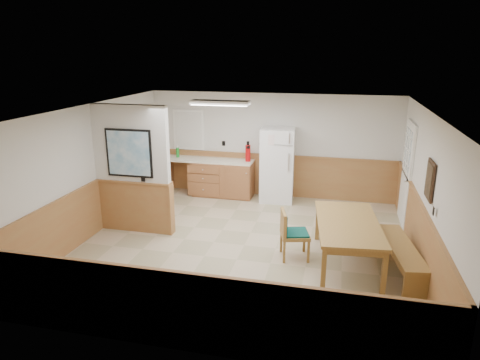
% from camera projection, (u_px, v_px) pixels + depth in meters
% --- Properties ---
extents(ground, '(6.00, 6.00, 0.00)m').
position_uv_depth(ground, '(244.00, 245.00, 7.89)').
color(ground, tan).
rests_on(ground, ground).
extents(ceiling, '(6.00, 6.00, 0.02)m').
position_uv_depth(ceiling, '(245.00, 109.00, 7.17)').
color(ceiling, silver).
rests_on(ceiling, back_wall).
extents(back_wall, '(6.00, 0.02, 2.50)m').
position_uv_depth(back_wall, '(272.00, 146.00, 10.33)').
color(back_wall, silver).
rests_on(back_wall, ground).
extents(right_wall, '(0.02, 6.00, 2.50)m').
position_uv_depth(right_wall, '(426.00, 193.00, 6.87)').
color(right_wall, silver).
rests_on(right_wall, ground).
extents(left_wall, '(0.02, 6.00, 2.50)m').
position_uv_depth(left_wall, '(92.00, 170.00, 8.19)').
color(left_wall, silver).
rests_on(left_wall, ground).
extents(wainscot_back, '(6.00, 0.04, 1.00)m').
position_uv_depth(wainscot_back, '(271.00, 176.00, 10.53)').
color(wainscot_back, olive).
rests_on(wainscot_back, ground).
extents(wainscot_right, '(0.04, 6.00, 1.00)m').
position_uv_depth(wainscot_right, '(419.00, 236.00, 7.10)').
color(wainscot_right, olive).
rests_on(wainscot_right, ground).
extents(wainscot_left, '(0.04, 6.00, 1.00)m').
position_uv_depth(wainscot_left, '(97.00, 207.00, 8.40)').
color(wainscot_left, olive).
rests_on(wainscot_left, ground).
extents(partition_wall, '(1.50, 0.20, 2.50)m').
position_uv_depth(partition_wall, '(133.00, 171.00, 8.21)').
color(partition_wall, silver).
rests_on(partition_wall, ground).
extents(kitchen_counter, '(2.20, 0.61, 1.00)m').
position_uv_depth(kitchen_counter, '(220.00, 177.00, 10.52)').
color(kitchen_counter, '#935A34').
rests_on(kitchen_counter, ground).
extents(exterior_door, '(0.07, 1.02, 2.15)m').
position_uv_depth(exterior_door, '(406.00, 173.00, 8.71)').
color(exterior_door, white).
rests_on(exterior_door, ground).
extents(kitchen_window, '(0.80, 0.04, 1.00)m').
position_uv_depth(kitchen_window, '(189.00, 130.00, 10.68)').
color(kitchen_window, white).
rests_on(kitchen_window, back_wall).
extents(wall_painting, '(0.04, 0.50, 0.60)m').
position_uv_depth(wall_painting, '(430.00, 180.00, 6.52)').
color(wall_painting, '#311F13').
rests_on(wall_painting, right_wall).
extents(fluorescent_fixture, '(1.20, 0.30, 0.09)m').
position_uv_depth(fluorescent_fixture, '(220.00, 103.00, 8.57)').
color(fluorescent_fixture, white).
rests_on(fluorescent_fixture, ceiling).
extents(refrigerator, '(0.82, 0.75, 1.75)m').
position_uv_depth(refrigerator, '(277.00, 165.00, 10.05)').
color(refrigerator, white).
rests_on(refrigerator, ground).
extents(dining_table, '(1.19, 2.07, 0.75)m').
position_uv_depth(dining_table, '(348.00, 227.00, 7.03)').
color(dining_table, '#A27A3B').
rests_on(dining_table, ground).
extents(dining_bench, '(0.64, 1.80, 0.45)m').
position_uv_depth(dining_bench, '(401.00, 251.00, 6.88)').
color(dining_bench, '#A27A3B').
rests_on(dining_bench, ground).
extents(dining_chair, '(0.75, 0.59, 0.85)m').
position_uv_depth(dining_chair, '(290.00, 231.00, 7.30)').
color(dining_chair, '#A27A3B').
rests_on(dining_chair, ground).
extents(fire_extinguisher, '(0.16, 0.16, 0.49)m').
position_uv_depth(fire_extinguisher, '(248.00, 153.00, 10.21)').
color(fire_extinguisher, '#BF0A0D').
rests_on(fire_extinguisher, kitchen_counter).
extents(soap_bottle, '(0.09, 0.09, 0.24)m').
position_uv_depth(soap_bottle, '(178.00, 152.00, 10.64)').
color(soap_bottle, '#1A922A').
rests_on(soap_bottle, kitchen_counter).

